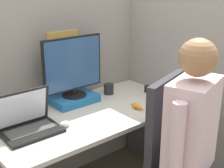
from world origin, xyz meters
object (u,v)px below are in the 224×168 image
at_px(office_chair, 176,167).
at_px(carrot_toy, 139,107).
at_px(coffee_mug, 109,89).
at_px(paper_box, 75,99).
at_px(monitor, 73,66).
at_px(person, 197,146).
at_px(laptop, 29,124).
at_px(stapler, 151,90).

bearing_deg(office_chair, carrot_toy, 71.02).
bearing_deg(coffee_mug, office_chair, -103.29).
height_order(paper_box, monitor, monitor).
xyz_separation_m(paper_box, person, (0.07, -1.08, 0.05)).
distance_m(paper_box, laptop, 0.53).
height_order(carrot_toy, person, person).
bearing_deg(coffee_mug, paper_box, 177.13).
height_order(stapler, coffee_mug, coffee_mug).
height_order(stapler, person, person).
relative_size(office_chair, person, 0.79).
bearing_deg(laptop, person, -57.65).
height_order(laptop, coffee_mug, laptop).
bearing_deg(monitor, stapler, -22.14).
bearing_deg(coffee_mug, monitor, 176.64).
bearing_deg(monitor, paper_box, -90.00).
relative_size(paper_box, office_chair, 0.32).
distance_m(office_chair, person, 0.29).
xyz_separation_m(stapler, person, (-0.53, -0.83, 0.05)).
relative_size(stapler, person, 0.09).
relative_size(paper_box, coffee_mug, 4.06).
bearing_deg(carrot_toy, paper_box, 123.94).
distance_m(stapler, office_chair, 0.85).
bearing_deg(paper_box, stapler, -21.91).
bearing_deg(coffee_mug, stapler, -39.46).
bearing_deg(office_chair, stapler, 54.23).
distance_m(laptop, stapler, 1.08).
bearing_deg(paper_box, person, -86.50).
bearing_deg(person, carrot_toy, 71.54).
distance_m(paper_box, carrot_toy, 0.51).
distance_m(monitor, laptop, 0.58).
bearing_deg(paper_box, carrot_toy, -56.06).
height_order(person, coffee_mug, person).
relative_size(laptop, coffee_mug, 4.11).
distance_m(laptop, carrot_toy, 0.79).
bearing_deg(carrot_toy, stapler, 29.80).
xyz_separation_m(paper_box, coffee_mug, (0.33, -0.02, 0.01)).
xyz_separation_m(monitor, coffee_mug, (0.33, -0.02, -0.25)).
distance_m(laptop, coffee_mug, 0.83).
xyz_separation_m(carrot_toy, person, (-0.22, -0.65, 0.06)).
height_order(stapler, carrot_toy, stapler).
height_order(carrot_toy, coffee_mug, coffee_mug).
height_order(office_chair, person, person).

